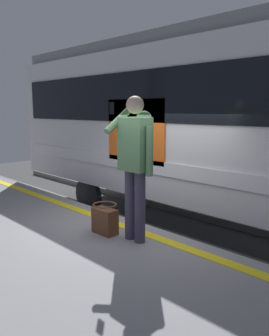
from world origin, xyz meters
TOP-DOWN VIEW (x-y plane):
  - ground_plane at (0.00, 0.00)m, footprint 24.69×24.69m
  - safety_line at (0.00, 0.30)m, footprint 13.18×0.16m
  - track_rail_near at (0.00, -1.51)m, footprint 17.48×0.08m
  - track_rail_far at (0.00, -2.95)m, footprint 17.48×0.08m
  - passenger at (-0.53, 0.54)m, footprint 0.57×0.55m
  - handbag at (-0.06, 0.67)m, footprint 0.37×0.33m

SIDE VIEW (x-z plane):
  - ground_plane at x=0.00m, z-range 0.00..0.00m
  - track_rail_near at x=0.00m, z-range 0.00..0.16m
  - track_rail_far at x=0.00m, z-range 0.00..0.16m
  - safety_line at x=0.00m, z-range 0.87..0.88m
  - handbag at x=-0.06m, z-range 0.85..1.27m
  - passenger at x=-0.53m, z-range 1.04..2.90m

